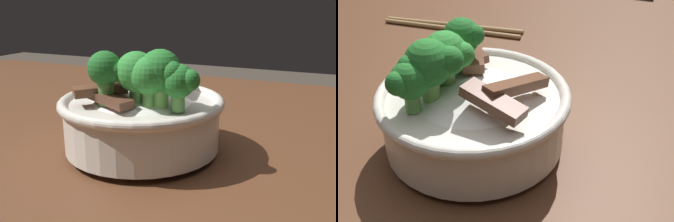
% 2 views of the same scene
% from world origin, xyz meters
% --- Properties ---
extents(dining_table, '(1.25, 1.10, 0.77)m').
position_xyz_m(dining_table, '(0.00, 0.00, 0.67)').
color(dining_table, '#56331E').
rests_on(dining_table, ground).
extents(rice_bowl, '(0.20, 0.20, 0.13)m').
position_xyz_m(rice_bowl, '(0.12, 0.05, 0.82)').
color(rice_bowl, silver).
rests_on(rice_bowl, dining_table).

